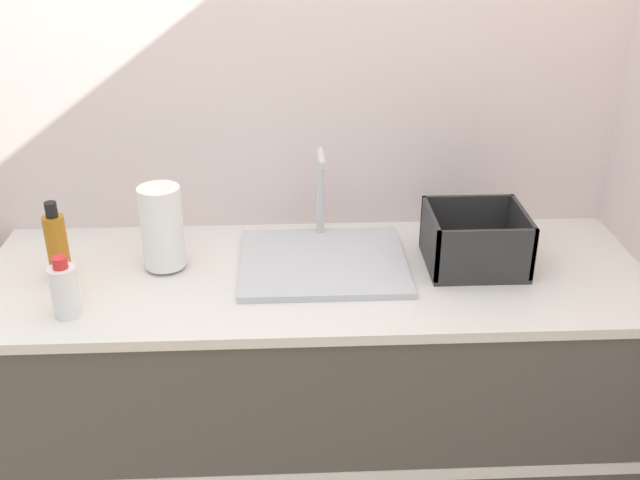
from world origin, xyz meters
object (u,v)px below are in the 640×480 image
Objects in this scene: bottle_white_spray at (65,290)px; paper_towel_roll at (162,228)px; sink at (323,258)px; bottle_amber at (57,246)px; dish_rack at (475,245)px.

paper_towel_roll is at bearing 48.88° from bottle_white_spray.
sink reaches higher than bottle_amber.
dish_rack is (0.92, -0.02, -0.06)m from paper_towel_roll.
bottle_amber is (-0.07, 0.20, 0.03)m from bottle_white_spray.
dish_rack is at bearing 1.72° from bottle_amber.
dish_rack is at bearing 11.48° from bottle_white_spray.
bottle_white_spray is at bearing -131.12° from paper_towel_roll.
bottle_white_spray is (-0.22, -0.25, -0.05)m from paper_towel_roll.
sink reaches higher than bottle_white_spray.
paper_towel_roll reaches higher than bottle_amber.
bottle_white_spray is 0.21m from bottle_amber.
bottle_amber is at bearing 108.59° from bottle_white_spray.
paper_towel_roll is 1.06× the size of bottle_amber.
paper_towel_roll is 0.30m from bottle_amber.
bottle_amber reaches higher than dish_rack.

